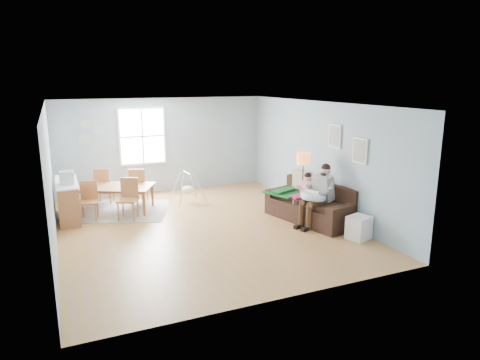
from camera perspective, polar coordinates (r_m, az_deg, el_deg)
name	(u,v)px	position (r m, az deg, el deg)	size (l,w,h in m)	color
room	(201,118)	(9.07, -5.23, 8.30)	(8.40, 9.40, 3.90)	#A87D3B
window	(142,136)	(12.35, -12.90, 5.71)	(1.32, 0.08, 1.62)	white
pictures	(347,143)	(9.60, 14.05, 4.79)	(0.05, 1.34, 0.74)	white
wall_plates	(89,132)	(12.16, -19.48, 6.03)	(0.67, 0.02, 0.66)	#8998A4
sofa	(312,207)	(10.07, 9.55, -3.62)	(1.40, 2.30, 0.87)	black
green_throw	(288,191)	(10.43, 6.44, -1.53)	(0.98, 0.82, 0.04)	#14591F
beige_pillow	(302,181)	(10.47, 8.27, -0.15)	(0.15, 0.53, 0.53)	tan
father	(318,193)	(9.65, 10.41, -1.72)	(1.02, 0.64, 1.38)	gray
nursing_pillow	(313,197)	(9.56, 9.73, -2.24)	(0.56, 0.56, 0.15)	silver
infant	(312,193)	(9.55, 9.58, -1.71)	(0.25, 0.39, 0.14)	white
toddler	(304,188)	(10.03, 8.50, -1.08)	(0.58, 0.32, 0.88)	white
floor_lamp	(303,164)	(10.03, 8.42, 2.10)	(0.31, 0.31, 1.55)	black
storage_cube	(359,228)	(9.12, 15.52, -6.15)	(0.53, 0.50, 0.48)	white
rug	(117,211)	(11.13, -16.13, -3.94)	(2.49, 1.89, 0.01)	gray
dining_table	(116,199)	(11.05, -16.23, -2.41)	(1.80, 1.00, 0.63)	brown
chair_sw	(89,198)	(10.55, -19.51, -2.28)	(0.49, 0.49, 0.90)	#975734
chair_se	(129,196)	(10.31, -14.65, -2.04)	(0.58, 0.58, 0.97)	#975734
chair_nw	(104,184)	(11.68, -17.74, -0.47)	(0.56, 0.56, 0.97)	#975734
chair_ne	(138,184)	(11.48, -13.43, -0.49)	(0.57, 0.57, 0.96)	#975734
counter	(68,200)	(10.76, -21.96, -2.47)	(0.48, 1.62, 0.91)	brown
monitor	(67,178)	(10.33, -22.10, 0.29)	(0.33, 0.31, 0.29)	silver
baby_swing	(188,189)	(11.41, -7.01, -1.20)	(0.86, 0.88, 0.82)	silver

